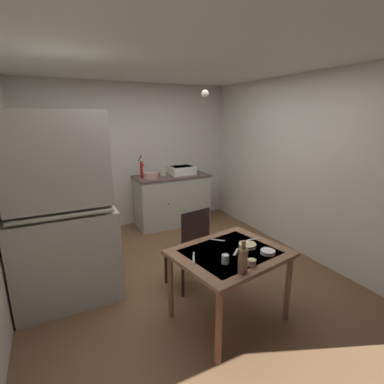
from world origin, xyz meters
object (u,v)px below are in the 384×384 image
sink_basin (182,170)px  hand_pump (141,168)px  hutch_cabinet (63,220)px  mixing_bowl_counter (151,175)px  teacup_mint (225,259)px  glass_bottle (243,260)px  dining_table (230,261)px  serving_bowl_wide (268,252)px  chair_far_side (190,248)px

sink_basin → hand_pump: bearing=176.5°
hutch_cabinet → mixing_bowl_counter: hutch_cabinet is taller
teacup_mint → glass_bottle: bearing=-76.7°
hand_pump → mixing_bowl_counter: 0.20m
teacup_mint → dining_table: bearing=45.4°
serving_bowl_wide → sink_basin: bearing=81.4°
hutch_cabinet → serving_bowl_wide: 2.04m
hand_pump → serving_bowl_wide: hand_pump is taller
dining_table → chair_far_side: 0.66m
mixing_bowl_counter → chair_far_side: mixing_bowl_counter is taller
chair_far_side → hutch_cabinet: bearing=165.2°
dining_table → chair_far_side: bearing=100.0°
hutch_cabinet → chair_far_side: hutch_cabinet is taller
hutch_cabinet → teacup_mint: 1.67m
chair_far_side → sink_basin: bearing=67.6°
hutch_cabinet → teacup_mint: size_ratio=25.06×
hand_pump → mixing_bowl_counter: bearing=-36.6°
mixing_bowl_counter → dining_table: bearing=-92.3°
serving_bowl_wide → glass_bottle: glass_bottle is taller
serving_bowl_wide → chair_far_side: bearing=115.7°
sink_basin → mixing_bowl_counter: bearing=-175.4°
hutch_cabinet → glass_bottle: size_ratio=7.28×
sink_basin → dining_table: (-0.72, -2.66, -0.37)m
hutch_cabinet → chair_far_side: (1.26, -0.33, -0.44)m
teacup_mint → mixing_bowl_counter: bearing=84.5°
hand_pump → teacup_mint: bearing=-92.8°
mixing_bowl_counter → glass_bottle: size_ratio=0.92×
hutch_cabinet → sink_basin: bearing=38.9°
serving_bowl_wide → teacup_mint: size_ratio=1.66×
dining_table → chair_far_side: chair_far_side is taller
hutch_cabinet → hand_pump: (1.35, 1.73, 0.15)m
sink_basin → chair_far_side: bearing=-112.4°
dining_table → chair_far_side: size_ratio=1.17×
glass_bottle → sink_basin: bearing=74.4°
glass_bottle → hutch_cabinet: bearing=133.3°
hand_pump → glass_bottle: 3.08m
sink_basin → dining_table: sink_basin is taller
chair_far_side → glass_bottle: bearing=-90.5°
dining_table → serving_bowl_wide: bearing=-33.9°
hand_pump → hutch_cabinet: bearing=-127.9°
hutch_cabinet → sink_basin: (2.10, 1.69, 0.06)m
sink_basin → chair_far_side: (-0.83, -2.02, -0.49)m
glass_bottle → chair_far_side: bearing=89.5°
dining_table → hutch_cabinet: bearing=144.7°
chair_far_side → hand_pump: bearing=87.6°
hand_pump → chair_far_side: size_ratio=0.40×
teacup_mint → glass_bottle: 0.21m
sink_basin → glass_bottle: sink_basin is taller
hand_pump → serving_bowl_wide: (0.31, -2.90, -0.35)m
chair_far_side → serving_bowl_wide: chair_far_side is taller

